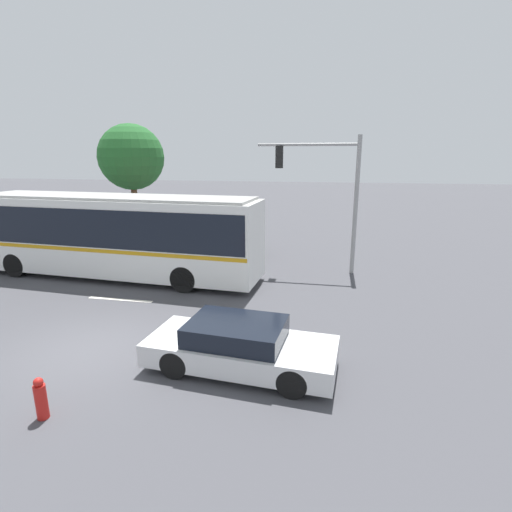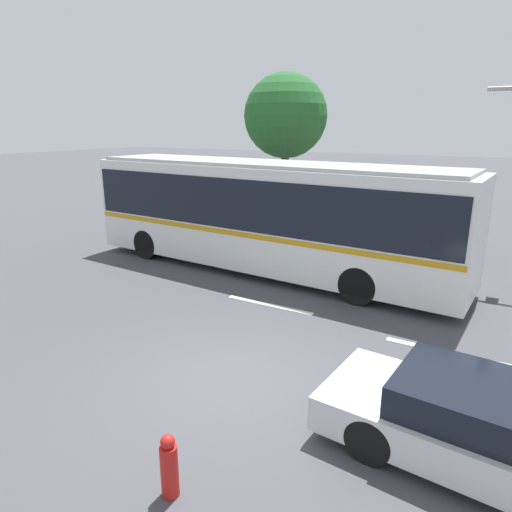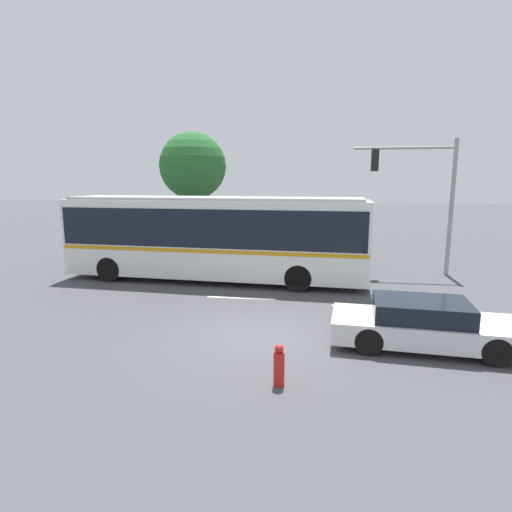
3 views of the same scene
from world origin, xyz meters
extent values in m
plane|color=#444449|center=(0.00, 0.00, 0.00)|extent=(140.00, 140.00, 0.00)
cube|color=silver|center=(-2.58, 5.87, 1.76)|extent=(12.21, 3.22, 3.03)
cube|color=black|center=(-2.58, 5.87, 2.25)|extent=(11.97, 3.25, 1.45)
cube|color=#C68C14|center=(-2.58, 5.87, 1.40)|extent=(12.09, 3.24, 0.14)
cube|color=black|center=(-8.63, 6.25, 2.13)|extent=(0.19, 2.09, 1.69)
cube|color=#9D9D99|center=(-2.58, 5.87, 3.33)|extent=(11.71, 2.99, 0.10)
cylinder|color=black|center=(-6.75, 5.05, 0.50)|extent=(1.02, 0.36, 1.00)
cylinder|color=black|center=(-6.61, 7.20, 0.50)|extent=(1.02, 0.36, 1.00)
cylinder|color=black|center=(0.84, 4.57, 0.50)|extent=(1.02, 0.36, 1.00)
cylinder|color=black|center=(0.98, 6.72, 0.50)|extent=(1.02, 0.36, 1.00)
cube|color=silver|center=(4.12, -0.20, 0.45)|extent=(4.56, 2.17, 0.53)
cube|color=black|center=(4.01, -0.19, 0.94)|extent=(2.34, 1.76, 0.46)
cylinder|color=black|center=(2.86, 0.70, 0.33)|extent=(0.67, 0.28, 0.66)
cylinder|color=black|center=(2.73, -0.87, 0.33)|extent=(0.67, 0.28, 0.66)
cube|color=#286028|center=(-1.35, 10.53, 0.49)|extent=(7.11, 1.57, 0.99)
cube|color=#B22D6B|center=(-1.35, 10.53, 1.26)|extent=(6.97, 1.49, 0.55)
cylinder|color=brown|center=(-5.70, 13.51, 1.74)|extent=(0.36, 0.36, 3.47)
sphere|color=#236028|center=(-5.70, 13.51, 4.86)|extent=(3.85, 3.85, 3.85)
cylinder|color=red|center=(0.78, -2.67, 0.35)|extent=(0.22, 0.22, 0.70)
sphere|color=red|center=(0.78, -2.67, 0.77)|extent=(0.18, 0.18, 0.18)
cube|color=silver|center=(3.22, 2.94, 0.01)|extent=(2.40, 0.16, 0.01)
cube|color=silver|center=(-1.07, 3.37, 0.01)|extent=(2.40, 0.16, 0.01)
camera|label=1|loc=(6.00, -8.14, 4.87)|focal=26.89mm
camera|label=2|loc=(3.97, -6.10, 4.39)|focal=31.69mm
camera|label=3|loc=(1.43, -10.35, 4.01)|focal=29.25mm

